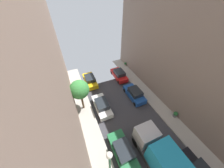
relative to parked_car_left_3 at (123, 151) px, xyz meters
name	(u,v)px	position (x,y,z in m)	size (l,w,h in m)	color
sidewalk_right	(210,161)	(7.70, -4.14, -0.64)	(2.00, 44.00, 0.15)	#A8A399
parked_car_left_3	(123,151)	(0.00, 0.00, 0.00)	(1.78, 4.20, 1.57)	#1E6638
parked_car_left_4	(102,106)	(0.00, 6.30, 0.00)	(1.78, 4.20, 1.57)	white
parked_car_left_5	(90,80)	(0.00, 12.42, 0.00)	(1.78, 4.20, 1.57)	gold
parked_car_right_2	(134,94)	(5.40, 6.49, 0.00)	(1.78, 4.20, 1.57)	#194799
parked_car_right_3	(119,75)	(5.40, 11.87, 0.00)	(1.78, 4.20, 1.57)	red
delivery_truck	(164,162)	(2.70, -2.50, 1.07)	(2.26, 6.60, 3.38)	#4C4C51
street_tree_0	(79,90)	(-2.33, 7.47, 2.95)	(2.44, 2.44, 4.76)	brown
potted_plant_0	(125,64)	(8.41, 14.99, -0.14)	(0.49, 0.49, 0.75)	#B2A899
potted_plant_3	(175,114)	(8.42, 1.22, -0.14)	(0.54, 0.54, 0.82)	slate
lamp_post	(110,163)	(-1.90, -1.19, 3.03)	(0.44, 0.44, 5.46)	#26723F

